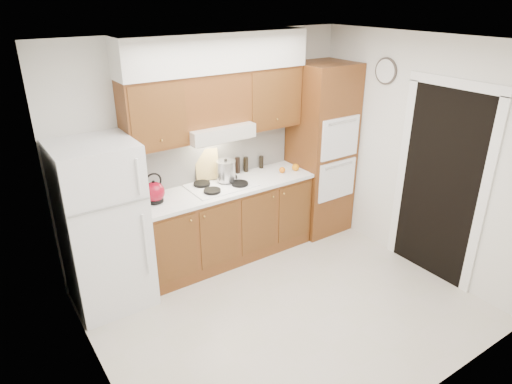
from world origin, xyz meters
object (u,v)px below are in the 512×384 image
Objects in this scene: fridge at (103,227)px; oven_cabinet at (321,150)px; kettle at (154,192)px; stock_pot at (226,171)px.

oven_cabinet reaches higher than fridge.
oven_cabinet reaches higher than kettle.
fridge is at bearing -175.24° from stock_pot.
kettle is (-2.26, 0.04, -0.04)m from oven_cabinet.
oven_cabinet is at bearing -3.71° from stock_pot.
oven_cabinet is (2.85, 0.03, 0.24)m from fridge.
oven_cabinet is at bearing 0.70° from fridge.
stock_pot is (-1.36, 0.09, -0.02)m from oven_cabinet.
fridge is at bearing 168.36° from kettle.
fridge is 7.84× the size of kettle.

